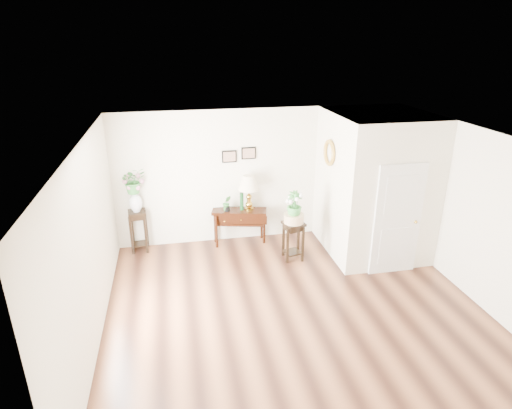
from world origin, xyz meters
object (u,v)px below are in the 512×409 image
object	(u,v)px
plant_stand_a	(139,231)
plant_stand_b	(293,241)
table_lamp	(249,194)
console_table	(240,226)

from	to	relation	value
plant_stand_a	plant_stand_b	distance (m)	3.13
plant_stand_a	table_lamp	bearing A→B (deg)	-1.34
plant_stand_b	console_table	bearing A→B (deg)	135.86
table_lamp	plant_stand_a	bearing A→B (deg)	178.66
console_table	table_lamp	xyz separation A→B (m)	(0.21, 0.00, 0.73)
plant_stand_b	table_lamp	bearing A→B (deg)	128.66
table_lamp	console_table	bearing A→B (deg)	180.00
table_lamp	plant_stand_b	world-z (taller)	table_lamp
plant_stand_a	plant_stand_b	size ratio (longest dim) A/B	1.12
console_table	table_lamp	distance (m)	0.75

